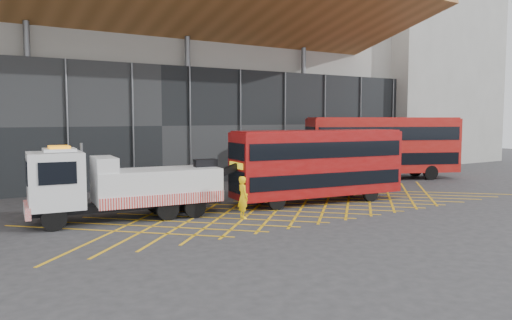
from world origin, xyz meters
TOP-DOWN VIEW (x-y plane):
  - ground_plane at (0.00, 0.00)m, footprint 120.00×120.00m
  - road_markings at (4.80, 0.00)m, footprint 26.36×7.16m
  - construction_building at (1.92, 18.40)m, footprint 55.00×23.97m
  - east_building at (32.00, 16.00)m, footprint 15.00×12.00m
  - recovery_truck at (-3.84, 1.98)m, footprint 9.90×3.32m
  - bus_towed at (6.48, 0.76)m, footprint 9.73×3.44m
  - bus_second at (17.16, 6.04)m, footprint 11.30×6.71m
  - worker at (0.90, -0.64)m, footprint 0.57×0.77m

SIDE VIEW (x-z plane):
  - ground_plane at x=0.00m, z-range 0.00..0.00m
  - road_markings at x=4.80m, z-range 0.00..0.01m
  - worker at x=0.90m, z-range 0.00..1.92m
  - recovery_truck at x=-3.84m, z-range -0.13..3.30m
  - bus_towed at x=6.48m, z-range 0.21..4.09m
  - bus_second at x=17.16m, z-range 0.25..4.81m
  - construction_building at x=1.92m, z-range -0.02..17.98m
  - east_building at x=32.00m, z-range 0.00..20.00m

